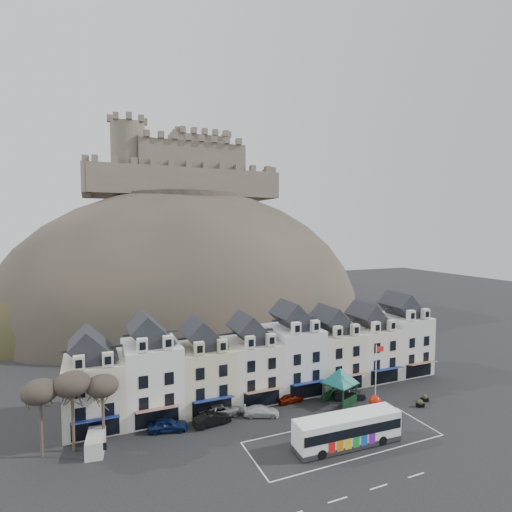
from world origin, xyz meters
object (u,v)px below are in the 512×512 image
at_px(car_charcoal, 349,394).
at_px(car_navy, 168,425).
at_px(car_silver, 220,410).
at_px(bus, 347,429).
at_px(white_van, 96,443).
at_px(red_buoy, 375,403).
at_px(flagpole, 376,371).
at_px(car_black, 212,419).
at_px(car_white, 261,411).
at_px(car_maroon, 290,398).
at_px(bus_shelter, 340,376).

bearing_deg(car_charcoal, car_navy, 104.88).
bearing_deg(car_silver, bus, -140.70).
xyz_separation_m(car_navy, car_silver, (6.89, 1.28, -0.01)).
bearing_deg(car_charcoal, white_van, 107.62).
relative_size(red_buoy, white_van, 0.45).
distance_m(car_navy, car_charcoal, 24.87).
xyz_separation_m(red_buoy, car_silver, (-19.11, 6.33, -0.21)).
relative_size(white_van, car_navy, 0.93).
relative_size(white_van, car_silver, 0.78).
bearing_deg(bus, flagpole, 37.31).
bearing_deg(car_black, car_navy, 76.53).
relative_size(flagpole, car_navy, 1.83).
distance_m(flagpole, car_navy, 27.46).
distance_m(red_buoy, car_black, 21.27).
bearing_deg(car_white, bus, -127.33).
xyz_separation_m(flagpole, car_maroon, (-10.04, 5.49, -4.12)).
bearing_deg(car_silver, car_black, 135.99).
bearing_deg(car_black, bus_shelter, -99.71).
relative_size(bus, car_maroon, 3.25).
bearing_deg(red_buoy, car_black, 167.92).
height_order(car_maroon, car_charcoal, car_charcoal).
xyz_separation_m(flagpole, car_charcoal, (-1.99, 3.13, -4.05)).
bearing_deg(white_van, flagpole, 1.81).
xyz_separation_m(car_navy, car_maroon, (16.80, 1.28, -0.13)).
bearing_deg(flagpole, car_navy, 171.08).
xyz_separation_m(red_buoy, car_charcoal, (-1.15, 3.97, -0.26)).
height_order(white_van, car_charcoal, white_van).
relative_size(bus_shelter, white_van, 1.69).
distance_m(white_van, car_silver, 14.94).
relative_size(bus_shelter, car_white, 1.58).
bearing_deg(bus_shelter, car_black, 156.75).
bearing_deg(car_silver, white_van, 97.53).
bearing_deg(bus, red_buoy, 36.16).
distance_m(bus_shelter, red_buoy, 5.41).
bearing_deg(car_maroon, car_white, 109.28).
bearing_deg(car_silver, car_charcoal, -99.58).
bearing_deg(car_navy, car_charcoal, -78.44).
relative_size(car_navy, car_charcoal, 1.05).
bearing_deg(car_maroon, bus, -179.63).
bearing_deg(car_black, car_charcoal, -98.25).
distance_m(white_van, car_black, 13.06).
height_order(bus, white_van, bus).
height_order(bus_shelter, red_buoy, bus_shelter).
relative_size(bus_shelter, car_charcoal, 1.64).
distance_m(bus, car_silver, 16.09).
bearing_deg(car_white, car_black, 109.65).
distance_m(bus_shelter, white_van, 30.98).
relative_size(flagpole, car_maroon, 2.20).
height_order(bus_shelter, car_silver, bus_shelter).
height_order(red_buoy, car_white, red_buoy).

